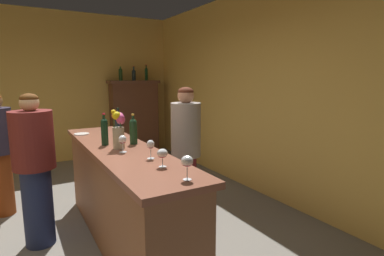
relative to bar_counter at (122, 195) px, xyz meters
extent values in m
plane|color=slate|center=(-0.50, 0.08, -0.50)|extent=(9.03, 9.03, 0.00)
cube|color=#DAAD51|center=(-0.50, 3.61, 0.95)|extent=(5.37, 0.12, 2.89)
cube|color=#DDAF50|center=(2.19, 0.08, 0.95)|extent=(0.12, 7.07, 2.89)
cube|color=brown|center=(0.00, 0.00, -0.03)|extent=(0.51, 2.52, 0.94)
cube|color=brown|center=(0.00, 0.00, 0.47)|extent=(0.58, 2.63, 0.05)
cube|color=brown|center=(1.33, 3.34, 0.29)|extent=(0.97, 0.32, 1.59)
cube|color=brown|center=(1.33, 3.34, 1.06)|extent=(1.05, 0.38, 0.06)
cylinder|color=#13321C|center=(-0.10, 0.18, 0.61)|extent=(0.07, 0.07, 0.23)
sphere|color=#13321C|center=(-0.10, 0.18, 0.72)|extent=(0.07, 0.07, 0.07)
cylinder|color=#13321C|center=(-0.10, 0.18, 0.76)|extent=(0.03, 0.03, 0.07)
cylinder|color=red|center=(-0.10, 0.18, 0.80)|extent=(0.03, 0.03, 0.02)
cylinder|color=#1C243B|center=(0.10, 0.36, 0.61)|extent=(0.07, 0.07, 0.24)
sphere|color=#1C243B|center=(0.10, 0.36, 0.73)|extent=(0.07, 0.07, 0.07)
cylinder|color=#1C243B|center=(0.10, 0.36, 0.77)|extent=(0.03, 0.03, 0.09)
cylinder|color=black|center=(0.10, 0.36, 0.83)|extent=(0.03, 0.03, 0.02)
cylinder|color=#19391E|center=(0.16, 0.08, 0.60)|extent=(0.08, 0.08, 0.22)
sphere|color=#19391E|center=(0.16, 0.08, 0.71)|extent=(0.08, 0.08, 0.08)
cylinder|color=#19391E|center=(0.16, 0.08, 0.74)|extent=(0.03, 0.03, 0.07)
cylinder|color=gold|center=(0.16, 0.08, 0.79)|extent=(0.03, 0.03, 0.02)
cylinder|color=white|center=(-0.04, -0.21, 0.49)|extent=(0.07, 0.07, 0.00)
cylinder|color=white|center=(-0.04, -0.21, 0.53)|extent=(0.01, 0.01, 0.08)
ellipsoid|color=white|center=(-0.04, -0.21, 0.61)|extent=(0.07, 0.07, 0.08)
ellipsoid|color=maroon|center=(-0.04, -0.21, 0.59)|extent=(0.06, 0.06, 0.03)
cylinder|color=white|center=(0.09, -1.15, 0.49)|extent=(0.06, 0.06, 0.00)
cylinder|color=white|center=(0.09, -1.15, 0.54)|extent=(0.01, 0.01, 0.09)
ellipsoid|color=white|center=(0.09, -1.15, 0.62)|extent=(0.08, 0.08, 0.07)
ellipsoid|color=maroon|center=(0.09, -1.15, 0.60)|extent=(0.07, 0.07, 0.03)
cylinder|color=white|center=(0.09, -0.54, 0.49)|extent=(0.06, 0.06, 0.00)
cylinder|color=white|center=(0.09, -0.54, 0.53)|extent=(0.01, 0.01, 0.08)
ellipsoid|color=white|center=(0.09, -0.54, 0.61)|extent=(0.06, 0.06, 0.07)
ellipsoid|color=maroon|center=(0.09, -0.54, 0.59)|extent=(0.05, 0.05, 0.03)
cylinder|color=white|center=(0.07, -0.80, 0.49)|extent=(0.06, 0.06, 0.00)
cylinder|color=white|center=(0.07, -0.80, 0.53)|extent=(0.01, 0.01, 0.07)
ellipsoid|color=white|center=(0.07, -0.80, 0.60)|extent=(0.08, 0.08, 0.07)
ellipsoid|color=maroon|center=(0.07, -0.80, 0.58)|extent=(0.07, 0.07, 0.03)
cylinder|color=tan|center=(-0.03, -0.04, 0.59)|extent=(0.11, 0.11, 0.20)
cylinder|color=#38602D|center=(0.00, -0.04, 0.69)|extent=(0.01, 0.01, 0.15)
sphere|color=#CB5B83|center=(0.00, -0.04, 0.76)|extent=(0.08, 0.08, 0.08)
cylinder|color=#38602D|center=(0.00, -0.01, 0.70)|extent=(0.01, 0.01, 0.18)
sphere|color=#C85087|center=(0.00, -0.01, 0.80)|extent=(0.07, 0.07, 0.07)
cylinder|color=#38602D|center=(-0.05, -0.01, 0.71)|extent=(0.01, 0.01, 0.19)
sphere|color=orange|center=(-0.05, -0.01, 0.80)|extent=(0.06, 0.06, 0.06)
cylinder|color=#38602D|center=(-0.07, -0.05, 0.73)|extent=(0.01, 0.01, 0.23)
sphere|color=yellow|center=(-0.07, -0.05, 0.84)|extent=(0.04, 0.04, 0.04)
cylinder|color=#38602D|center=(-0.04, -0.06, 0.71)|extent=(0.01, 0.01, 0.20)
sphere|color=gold|center=(-0.04, -0.06, 0.81)|extent=(0.08, 0.08, 0.08)
cylinder|color=#38602D|center=(-0.01, -0.07, 0.70)|extent=(0.01, 0.01, 0.17)
sphere|color=#D3447F|center=(-0.01, -0.07, 0.78)|extent=(0.08, 0.08, 0.08)
cylinder|color=white|center=(-0.19, 0.88, 0.50)|extent=(0.17, 0.17, 0.01)
cylinder|color=#1D3D1C|center=(1.07, 3.34, 1.19)|extent=(0.07, 0.07, 0.21)
sphere|color=#1D3D1C|center=(1.07, 3.34, 1.30)|extent=(0.07, 0.07, 0.07)
cylinder|color=#1D3D1C|center=(1.07, 3.34, 1.33)|extent=(0.03, 0.03, 0.07)
cylinder|color=gold|center=(1.07, 3.34, 1.37)|extent=(0.03, 0.03, 0.02)
cylinder|color=#192831|center=(1.35, 3.34, 1.18)|extent=(0.08, 0.08, 0.18)
sphere|color=#192831|center=(1.35, 3.34, 1.27)|extent=(0.08, 0.08, 0.08)
cylinder|color=#192831|center=(1.35, 3.34, 1.32)|extent=(0.03, 0.03, 0.10)
cylinder|color=#AB221F|center=(1.35, 3.34, 1.38)|extent=(0.04, 0.04, 0.02)
cylinder|color=#133C1E|center=(1.62, 3.34, 1.20)|extent=(0.06, 0.06, 0.23)
sphere|color=#133C1E|center=(1.62, 3.34, 1.32)|extent=(0.06, 0.06, 0.06)
cylinder|color=#133C1E|center=(1.62, 3.34, 1.36)|extent=(0.03, 0.03, 0.08)
cylinder|color=#B21927|center=(1.62, 3.34, 1.41)|extent=(0.03, 0.03, 0.02)
cylinder|color=brown|center=(-1.05, 1.37, -0.12)|extent=(0.23, 0.23, 0.76)
cylinder|color=navy|center=(-0.73, 0.39, -0.11)|extent=(0.28, 0.28, 0.79)
cylinder|color=maroon|center=(-0.73, 0.39, 0.57)|extent=(0.39, 0.39, 0.56)
sphere|color=#DBB480|center=(-0.73, 0.39, 0.92)|extent=(0.17, 0.17, 0.17)
ellipsoid|color=#542E10|center=(-0.73, 0.39, 0.96)|extent=(0.16, 0.16, 0.09)
cylinder|color=maroon|center=(0.79, 0.12, -0.11)|extent=(0.24, 0.24, 0.77)
cylinder|color=#A2978E|center=(0.79, 0.12, 0.58)|extent=(0.34, 0.34, 0.60)
sphere|color=tan|center=(0.79, 0.12, 0.96)|extent=(0.18, 0.18, 0.18)
ellipsoid|color=#5C2918|center=(0.79, 0.12, 1.00)|extent=(0.17, 0.17, 0.10)
camera|label=1|loc=(-0.86, -2.84, 1.16)|focal=28.68mm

